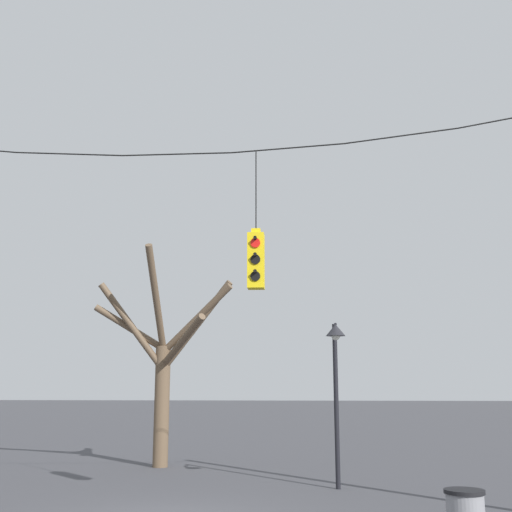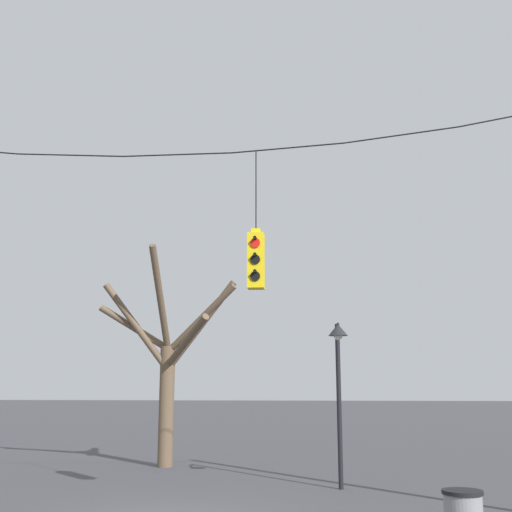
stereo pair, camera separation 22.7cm
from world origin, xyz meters
The scene contains 4 objects.
span_wire centered at (0.00, 0.39, 7.68)m, with size 16.69×0.03×0.85m.
traffic_light_over_intersection centered at (1.71, 0.38, 5.06)m, with size 0.34×0.46×2.96m.
street_lamp centered at (3.47, 4.03, 3.13)m, with size 0.49×0.85×4.10m.
bare_tree centered at (-1.81, 7.99, 3.22)m, with size 4.66×2.58×6.75m.
Camera 1 is at (2.66, -12.52, 2.52)m, focal length 45.00 mm.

